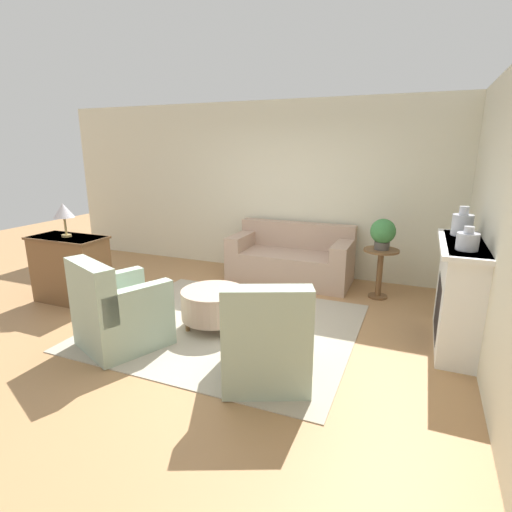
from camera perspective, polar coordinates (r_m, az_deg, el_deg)
The scene contains 15 objects.
ground_plane at distance 4.84m, azimuth -4.21°, elevation -10.01°, with size 16.00×16.00×0.00m, color #AD7F51.
wall_back at distance 6.71m, azimuth 5.19°, elevation 9.48°, with size 8.81×0.12×2.80m.
wall_right at distance 4.01m, azimuth 32.23°, elevation 3.43°, with size 0.12×9.27×2.80m.
rug at distance 4.84m, azimuth -4.21°, elevation -9.96°, with size 2.96×2.59×0.01m.
couch at distance 6.37m, azimuth 5.03°, elevation -0.58°, with size 1.89×0.88×0.90m.
armchair_left at distance 4.47m, azimuth -19.17°, elevation -7.79°, with size 1.01×1.04×0.97m.
armchair_right at distance 3.65m, azimuth 1.36°, elevation -12.23°, with size 1.01×1.04×0.97m.
ottoman_table at distance 4.72m, azimuth -6.10°, elevation -6.81°, with size 0.75×0.75×0.45m.
side_table at distance 5.83m, azimuth 17.31°, elevation -1.32°, with size 0.48×0.48×0.71m.
fireplace at distance 4.72m, azimuth 26.90°, elevation -4.61°, with size 0.44×1.39×1.13m.
dresser at distance 6.00m, azimuth -24.95°, elevation -1.59°, with size 1.04×0.53×0.91m.
vase_mantel_near at distance 4.91m, azimuth 27.39°, elevation 4.08°, with size 0.22×0.22×0.32m.
vase_mantel_far at distance 4.22m, azimuth 27.99°, elevation 1.94°, with size 0.20×0.20×0.23m.
potted_plant_on_side_table at distance 5.72m, azimuth 17.67°, elevation 3.19°, with size 0.34×0.34×0.43m.
table_lamp at distance 5.85m, azimuth -25.79°, elevation 5.73°, with size 0.27×0.27×0.44m.
Camera 1 is at (2.00, -3.90, 2.05)m, focal length 28.00 mm.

